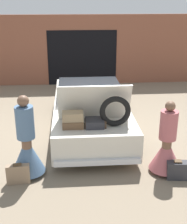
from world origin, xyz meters
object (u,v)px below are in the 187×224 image
(person_left, at_px, (27,148))
(suitcase_beside_left_person, at_px, (18,174))
(car, at_px, (90,109))
(suitcase_beside_right_person, at_px, (177,170))
(person_right, at_px, (166,148))

(person_left, xyz_separation_m, suitcase_beside_left_person, (-0.17, -0.31, -0.41))
(car, xyz_separation_m, suitcase_beside_left_person, (-1.60, -2.57, -0.38))
(person_left, xyz_separation_m, suitcase_beside_right_person, (3.03, -0.39, -0.42))
(suitcase_beside_left_person, xyz_separation_m, suitcase_beside_right_person, (3.20, -0.08, -0.01))
(car, relative_size, person_right, 2.99)
(suitcase_beside_right_person, bearing_deg, person_right, 120.29)
(person_right, height_order, suitcase_beside_right_person, person_right)
(suitcase_beside_right_person, bearing_deg, suitcase_beside_left_person, 178.57)
(car, bearing_deg, person_right, -58.74)
(person_right, relative_size, suitcase_beside_left_person, 3.39)
(person_left, distance_m, suitcase_beside_left_person, 0.54)
(person_left, relative_size, suitcase_beside_left_person, 3.73)
(person_left, bearing_deg, suitcase_beside_left_person, -41.77)
(car, height_order, person_right, car)
(person_right, relative_size, suitcase_beside_right_person, 3.59)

